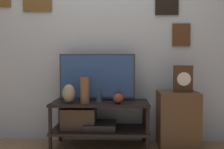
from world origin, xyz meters
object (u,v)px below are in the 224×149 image
Objects in this scene: vase_round_glass at (118,98)px; mantel_clock at (183,79)px; vase_tall_ceramic at (85,90)px; vase_slim_bronze at (99,94)px; television at (97,76)px; vase_urn_stoneware at (69,94)px.

mantel_clock reaches higher than vase_round_glass.
vase_tall_ceramic is at bearing 179.54° from vase_round_glass.
mantel_clock reaches higher than vase_slim_bronze.
vase_slim_bronze is at bearing -78.89° from television.
television is 2.94× the size of mantel_clock.
vase_urn_stoneware is 0.19m from vase_tall_ceramic.
vase_tall_ceramic reaches higher than vase_round_glass.
television is 0.25m from vase_slim_bronze.
television is at bearing 37.21° from vase_urn_stoneware.
vase_slim_bronze is at bearing -176.21° from mantel_clock.
mantel_clock is at bearing 3.79° from vase_slim_bronze.
vase_tall_ceramic reaches higher than vase_slim_bronze.
television is 3.11× the size of vase_tall_ceramic.
vase_slim_bronze is at bearing 158.29° from vase_round_glass.
vase_slim_bronze is (-0.22, 0.09, 0.04)m from vase_round_glass.
vase_slim_bronze is 0.34m from vase_urn_stoneware.
vase_tall_ceramic is at bearing -115.59° from television.
vase_urn_stoneware is at bearing 174.59° from vase_tall_ceramic.
vase_tall_ceramic is at bearing -149.95° from vase_slim_bronze.
vase_round_glass is at bearing -21.71° from vase_slim_bronze.
mantel_clock is at bearing 5.84° from vase_urn_stoneware.
mantel_clock is (0.97, 0.06, 0.17)m from vase_slim_bronze.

